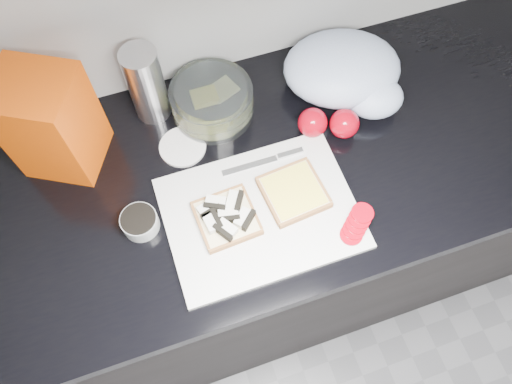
% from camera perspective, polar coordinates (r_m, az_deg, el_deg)
% --- Properties ---
extents(base_cabinet, '(3.50, 0.60, 0.86)m').
position_cam_1_polar(base_cabinet, '(1.54, -1.60, -6.07)').
color(base_cabinet, black).
rests_on(base_cabinet, ground).
extents(countertop, '(3.50, 0.64, 0.04)m').
position_cam_1_polar(countertop, '(1.13, -2.17, 1.98)').
color(countertop, black).
rests_on(countertop, base_cabinet).
extents(cutting_board, '(0.40, 0.30, 0.01)m').
position_cam_1_polar(cutting_board, '(1.06, 0.53, -2.44)').
color(cutting_board, silver).
rests_on(cutting_board, countertop).
extents(bread_left, '(0.13, 0.13, 0.04)m').
position_cam_1_polar(bread_left, '(1.04, -3.46, -2.87)').
color(bread_left, beige).
rests_on(bread_left, cutting_board).
extents(bread_right, '(0.14, 0.14, 0.02)m').
position_cam_1_polar(bread_right, '(1.07, 4.32, -0.02)').
color(bread_right, beige).
rests_on(bread_right, cutting_board).
extents(tomato_slices, '(0.10, 0.09, 0.02)m').
position_cam_1_polar(tomato_slices, '(1.05, 11.44, -3.59)').
color(tomato_slices, '#990311').
rests_on(tomato_slices, cutting_board).
extents(knife, '(0.19, 0.02, 0.01)m').
position_cam_1_polar(knife, '(1.11, 1.97, 3.84)').
color(knife, '#B9B9BD').
rests_on(knife, cutting_board).
extents(seed_tub, '(0.08, 0.08, 0.04)m').
position_cam_1_polar(seed_tub, '(1.06, -13.15, -3.34)').
color(seed_tub, '#9BA0A0').
rests_on(seed_tub, countertop).
extents(tub_lid, '(0.12, 0.12, 0.01)m').
position_cam_1_polar(tub_lid, '(1.15, -8.38, 5.14)').
color(tub_lid, silver).
rests_on(tub_lid, countertop).
extents(glass_bowl, '(0.19, 0.19, 0.08)m').
position_cam_1_polar(glass_bowl, '(1.17, -5.05, 10.27)').
color(glass_bowl, silver).
rests_on(glass_bowl, countertop).
extents(bread_bag, '(0.21, 0.20, 0.25)m').
position_cam_1_polar(bread_bag, '(1.11, -22.36, 7.28)').
color(bread_bag, '#CB4103').
rests_on(bread_bag, countertop).
extents(steel_canister, '(0.08, 0.08, 0.19)m').
position_cam_1_polar(steel_canister, '(1.15, -12.42, 11.90)').
color(steel_canister, silver).
rests_on(steel_canister, countertop).
extents(grocery_bag, '(0.32, 0.30, 0.12)m').
position_cam_1_polar(grocery_bag, '(1.21, 10.30, 13.30)').
color(grocery_bag, silver).
rests_on(grocery_bag, countertop).
extents(whole_tomatoes, '(0.14, 0.09, 0.07)m').
position_cam_1_polar(whole_tomatoes, '(1.15, 8.28, 7.79)').
color(whole_tomatoes, '#990311').
rests_on(whole_tomatoes, countertop).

